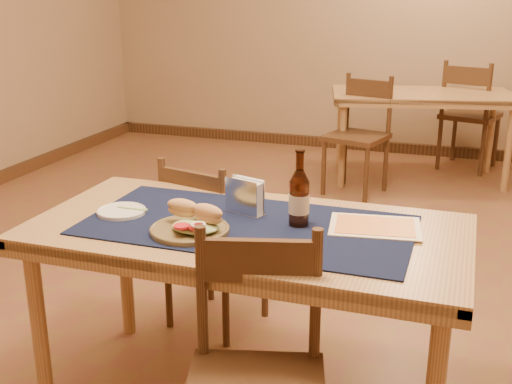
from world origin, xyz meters
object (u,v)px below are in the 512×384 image
(sandwich_plate, at_px, (192,225))
(beer_bottle, at_px, (299,198))
(napkin_holder, at_px, (245,197))
(chair_main_near, at_px, (256,380))
(chair_main_far, at_px, (212,241))
(main_table, at_px, (247,246))
(back_table, at_px, (422,102))

(sandwich_plate, height_order, beer_bottle, beer_bottle)
(sandwich_plate, height_order, napkin_holder, napkin_holder)
(chair_main_near, distance_m, beer_bottle, 0.69)
(chair_main_far, relative_size, chair_main_near, 0.95)
(main_table, relative_size, back_table, 1.00)
(sandwich_plate, relative_size, napkin_holder, 1.68)
(chair_main_near, bearing_deg, main_table, 112.03)
(sandwich_plate, bearing_deg, chair_main_far, 107.42)
(main_table, relative_size, chair_main_near, 1.78)
(main_table, height_order, beer_bottle, beer_bottle)
(napkin_holder, bearing_deg, sandwich_plate, -113.82)
(chair_main_far, distance_m, sandwich_plate, 0.77)
(beer_bottle, bearing_deg, back_table, 87.17)
(main_table, xyz_separation_m, napkin_holder, (-0.05, 0.11, 0.15))
(chair_main_near, height_order, napkin_holder, chair_main_near)
(chair_main_near, bearing_deg, napkin_holder, 112.37)
(back_table, bearing_deg, sandwich_plate, -98.12)
(beer_bottle, xyz_separation_m, napkin_holder, (-0.23, 0.05, -0.04))
(back_table, relative_size, sandwich_plate, 5.64)
(main_table, height_order, napkin_holder, napkin_holder)
(chair_main_far, bearing_deg, sandwich_plate, -72.58)
(chair_main_far, bearing_deg, beer_bottle, -40.18)
(main_table, height_order, sandwich_plate, sandwich_plate)
(back_table, bearing_deg, chair_main_near, -92.01)
(beer_bottle, bearing_deg, chair_main_near, -87.21)
(back_table, distance_m, napkin_holder, 3.30)
(main_table, bearing_deg, chair_main_far, 125.21)
(main_table, distance_m, back_table, 3.40)
(sandwich_plate, bearing_deg, napkin_holder, 66.18)
(main_table, bearing_deg, napkin_holder, 113.99)
(main_table, bearing_deg, back_table, 84.18)
(napkin_holder, bearing_deg, beer_bottle, -12.94)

